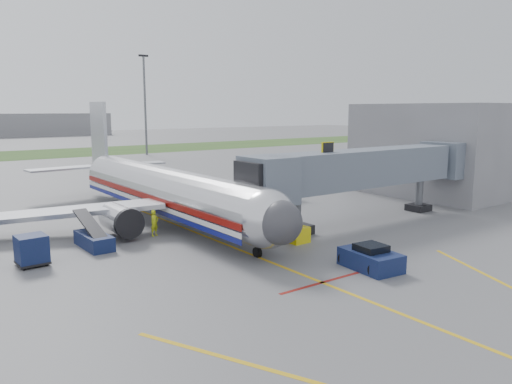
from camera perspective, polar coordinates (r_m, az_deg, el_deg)
ground at (r=30.89m, az=2.37°, el=-8.28°), size 400.00×400.00×0.00m
grass_strip at (r=114.83m, az=-26.98°, el=3.71°), size 300.00×25.00×0.01m
apron_markings at (r=25.87m, az=12.90°, el=-12.10°), size 21.52×50.00×0.01m
airliner at (r=42.94m, az=-10.40°, el=0.23°), size 32.10×35.67×10.25m
jet_bridge at (r=42.24m, az=11.86°, el=2.53°), size 25.30×4.00×6.90m
terminal at (r=58.73m, az=19.49°, el=4.60°), size 10.00×16.00×10.00m
light_mast_right at (r=107.15m, az=-12.57°, el=9.94°), size 2.00×0.44×20.40m
pushback_tug at (r=30.67m, az=12.97°, el=-7.43°), size 2.54×3.79×1.50m
baggage_cart_a at (r=33.37m, az=-24.26°, el=-6.08°), size 1.81×1.81×1.87m
belt_loader at (r=36.18m, az=-18.05°, el=-5.17°), size 1.64×4.73×2.29m
ground_power_cart at (r=35.69m, az=4.95°, el=-4.94°), size 1.47×1.02×1.14m
ramp_worker at (r=38.15m, az=-11.53°, el=-3.49°), size 0.85×0.71×1.98m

